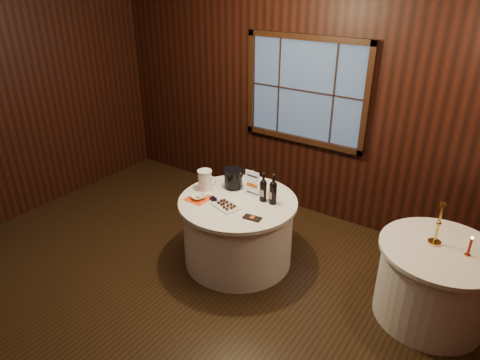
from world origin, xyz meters
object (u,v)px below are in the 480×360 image
Objects in this scene: sign_stand at (252,186)px; cracker_bowl at (198,197)px; glass_pitcher at (205,180)px; main_table at (238,230)px; ice_bucket at (233,178)px; port_bottle_left at (263,189)px; port_bottle_right at (273,191)px; brass_candlestick at (437,229)px; grape_bunch at (215,198)px; side_table at (434,283)px; red_candle at (469,248)px; chocolate_plate at (226,205)px; chocolate_box at (252,218)px.

cracker_bowl is at bearing -131.95° from sign_stand.
sign_stand is 1.23× the size of glass_pitcher.
ice_bucket reaches higher than main_table.
port_bottle_left is at bearing 31.65° from cracker_bowl.
brass_candlestick is at bearing 29.71° from port_bottle_right.
port_bottle_left reaches higher than grape_bunch.
red_candle is (0.20, 0.01, 0.46)m from side_table.
ice_bucket is 1.23× the size of grape_bunch.
brass_candlestick is (2.36, 0.35, 0.03)m from glass_pitcher.
port_bottle_right is at bearing 43.75° from chocolate_plate.
glass_pitcher is (-0.78, 0.23, 0.11)m from chocolate_box.
port_bottle_left is 1.63× the size of red_candle.
chocolate_box is (-0.01, -0.38, -0.14)m from port_bottle_right.
chocolate_plate is at bearing -41.40° from glass_pitcher.
port_bottle_right is 0.81m from cracker_bowl.
ice_bucket is (-0.26, 0.00, 0.02)m from sign_stand.
cracker_bowl is 2.36m from brass_candlestick.
port_bottle_left is at bearing -175.03° from side_table.
sign_stand is at bearing 80.68° from chocolate_plate.
port_bottle_left reaches higher than side_table.
grape_bunch is (-0.20, -0.14, 0.40)m from main_table.
ice_bucket is at bearing 134.80° from main_table.
red_candle is (2.20, 0.31, 0.46)m from main_table.
brass_candlestick is at bearing 6.35° from sign_stand.
grape_bunch is 1.17× the size of cracker_bowl.
grape_bunch is at bearing -47.04° from glass_pitcher.
red_candle reaches higher than chocolate_box.
main_table is 0.56m from chocolate_box.
ice_bucket reaches higher than red_candle.
port_bottle_right is at bearing -175.11° from red_candle.
side_table is 2.27m from ice_bucket.
glass_pitcher is at bearing 156.50° from chocolate_box.
port_bottle_right is at bearing -6.35° from glass_pitcher.
port_bottle_left is at bearing -154.54° from port_bottle_right.
port_bottle_left is at bearing 33.75° from grape_bunch.
sign_stand is 0.60m from cracker_bowl.
port_bottle_right is 1.84× the size of grape_bunch.
port_bottle_left is 1.38× the size of glass_pitcher.
main_table is 0.47m from grape_bunch.
port_bottle_right is 0.80m from glass_pitcher.
sign_stand reaches higher than main_table.
sign_stand is at bearing 45.83° from cracker_bowl.
glass_pitcher reaches higher than main_table.
grape_bunch is at bearing 25.77° from cracker_bowl.
grape_bunch reaches higher than side_table.
glass_pitcher is at bearing -136.94° from ice_bucket.
port_bottle_left is 0.12m from port_bottle_right.
sign_stand is 0.89× the size of port_bottle_left.
cracker_bowl is (0.08, -0.22, -0.09)m from glass_pitcher.
main_table is 7.08× the size of chocolate_box.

